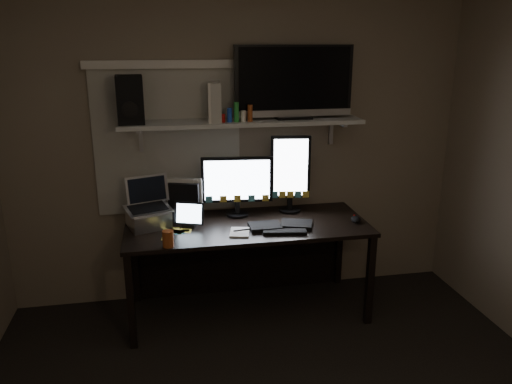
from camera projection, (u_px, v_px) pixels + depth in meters
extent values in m
plane|color=#756453|center=(239.00, 146.00, 3.93)|extent=(3.60, 0.00, 3.60)
cube|color=#B1AB9F|center=(168.00, 142.00, 3.81)|extent=(1.10, 0.02, 1.10)
cube|color=black|center=(247.00, 226.00, 3.73)|extent=(1.80, 0.75, 0.03)
cube|color=black|center=(240.00, 252.00, 4.17)|extent=(1.80, 0.02, 0.70)
cube|color=black|center=(131.00, 302.00, 3.37)|extent=(0.05, 0.05, 0.70)
cube|color=black|center=(370.00, 280.00, 3.68)|extent=(0.05, 0.05, 0.70)
cube|color=black|center=(135.00, 261.00, 4.00)|extent=(0.05, 0.05, 0.70)
cube|color=black|center=(339.00, 245.00, 4.31)|extent=(0.05, 0.05, 0.70)
cube|color=#B7B7B2|center=(242.00, 122.00, 3.71)|extent=(1.80, 0.35, 0.03)
cube|color=black|center=(237.00, 186.00, 3.84)|extent=(0.55, 0.12, 0.48)
cube|color=black|center=(290.00, 174.00, 3.92)|extent=(0.32, 0.10, 0.63)
cube|color=black|center=(281.00, 225.00, 3.66)|extent=(0.50, 0.26, 0.03)
ellipsoid|color=black|center=(356.00, 219.00, 3.77)|extent=(0.10, 0.13, 0.04)
cube|color=silver|center=(240.00, 232.00, 3.55)|extent=(0.17, 0.21, 0.01)
cube|color=black|center=(189.00, 215.00, 3.64)|extent=(0.24, 0.16, 0.19)
cube|color=black|center=(185.00, 199.00, 3.83)|extent=(0.26, 0.18, 0.30)
cube|color=#B0B0B5|center=(148.00, 204.00, 3.61)|extent=(0.38, 0.35, 0.36)
cylinder|color=#913F1A|center=(168.00, 239.00, 3.30)|extent=(0.09, 0.09, 0.11)
cube|color=black|center=(294.00, 82.00, 3.69)|extent=(0.90, 0.18, 0.54)
cube|color=silver|center=(214.00, 102.00, 3.61)|extent=(0.11, 0.24, 0.28)
cube|color=black|center=(130.00, 100.00, 3.50)|extent=(0.20, 0.23, 0.33)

